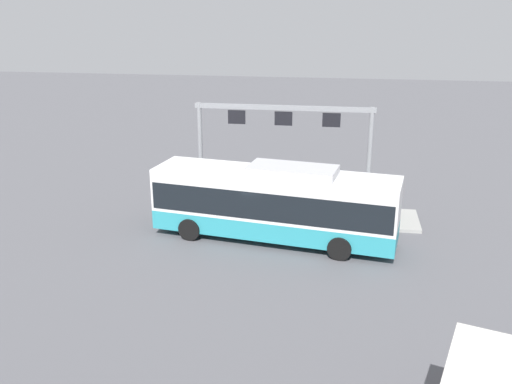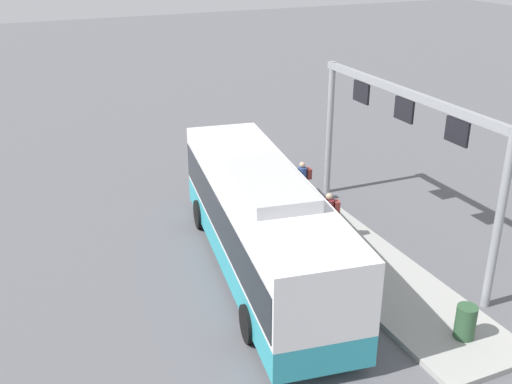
{
  "view_description": "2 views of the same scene",
  "coord_description": "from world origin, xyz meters",
  "px_view_note": "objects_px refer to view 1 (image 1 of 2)",
  "views": [
    {
      "loc": [
        -2.96,
        22.7,
        9.88
      ],
      "look_at": [
        1.11,
        -1.84,
        1.56
      ],
      "focal_mm": 38.95,
      "sensor_mm": 36.0,
      "label": 1
    },
    {
      "loc": [
        -14.8,
        6.73,
        9.7
      ],
      "look_at": [
        2.84,
        -1.1,
        1.37
      ],
      "focal_mm": 43.03,
      "sensor_mm": 36.0,
      "label": 2
    }
  ],
  "objects_px": {
    "bus_main": "(274,201)",
    "person_waiting_near": "(266,196)",
    "person_boarding": "(205,191)",
    "trash_bin": "(390,208)"
  },
  "relations": [
    {
      "from": "trash_bin",
      "to": "person_boarding",
      "type": "bearing_deg",
      "value": -1.84
    },
    {
      "from": "bus_main",
      "to": "person_boarding",
      "type": "xyz_separation_m",
      "value": [
        4.07,
        -3.58,
        -0.92
      ]
    },
    {
      "from": "bus_main",
      "to": "person_waiting_near",
      "type": "bearing_deg",
      "value": -65.91
    },
    {
      "from": "bus_main",
      "to": "person_boarding",
      "type": "relative_size",
      "value": 6.56
    },
    {
      "from": "person_boarding",
      "to": "trash_bin",
      "type": "bearing_deg",
      "value": 91.75
    },
    {
      "from": "bus_main",
      "to": "person_waiting_near",
      "type": "relative_size",
      "value": 6.56
    },
    {
      "from": "bus_main",
      "to": "trash_bin",
      "type": "xyz_separation_m",
      "value": [
        -5.22,
        -3.28,
        -1.2
      ]
    },
    {
      "from": "person_boarding",
      "to": "bus_main",
      "type": "bearing_deg",
      "value": 52.29
    },
    {
      "from": "person_boarding",
      "to": "trash_bin",
      "type": "relative_size",
      "value": 1.86
    },
    {
      "from": "person_boarding",
      "to": "person_waiting_near",
      "type": "xyz_separation_m",
      "value": [
        -3.28,
        0.76,
        0.16
      ]
    }
  ]
}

